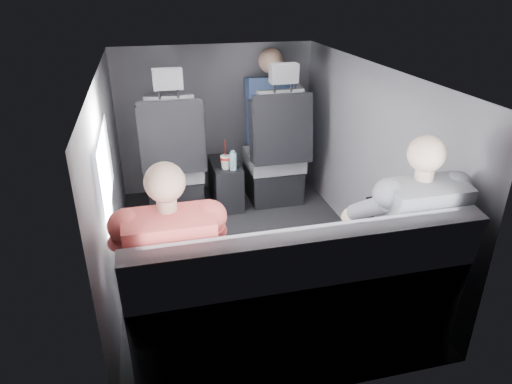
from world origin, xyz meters
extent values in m
plane|color=black|center=(0.00, 0.00, 0.00)|extent=(2.60, 2.60, 0.00)
plane|color=#B2B2AD|center=(0.00, 0.00, 1.35)|extent=(2.60, 2.60, 0.00)
cube|color=#56565B|center=(-0.90, 0.00, 0.68)|extent=(0.02, 2.60, 1.35)
cube|color=#56565B|center=(0.90, 0.00, 0.68)|extent=(0.02, 2.60, 1.35)
cube|color=#56565B|center=(0.00, 1.30, 0.68)|extent=(1.80, 0.02, 1.35)
cube|color=#56565B|center=(0.00, -1.30, 0.68)|extent=(1.80, 0.02, 1.35)
cube|color=white|center=(-0.88, -0.30, 0.90)|extent=(0.02, 0.75, 0.42)
cube|color=black|center=(0.45, 0.67, 0.80)|extent=(0.35, 0.11, 0.59)
cube|color=black|center=(-0.45, 0.92, 0.15)|extent=(0.46, 0.48, 0.30)
cube|color=slate|center=(-0.45, 0.90, 0.38)|extent=(0.48, 0.46, 0.14)
cube|color=slate|center=(-0.45, 0.70, 0.75)|extent=(0.38, 0.18, 0.61)
cube|color=black|center=(-0.67, 0.70, 0.72)|extent=(0.08, 0.21, 0.53)
cube|color=black|center=(-0.23, 0.70, 0.72)|extent=(0.08, 0.21, 0.53)
cube|color=black|center=(-0.45, 0.64, 0.74)|extent=(0.50, 0.11, 0.58)
cube|color=slate|center=(-0.45, 0.66, 1.19)|extent=(0.22, 0.10, 0.15)
cube|color=black|center=(0.45, 0.92, 0.15)|extent=(0.46, 0.48, 0.30)
cube|color=slate|center=(0.45, 0.90, 0.38)|extent=(0.48, 0.46, 0.14)
cube|color=slate|center=(0.45, 0.70, 0.75)|extent=(0.38, 0.18, 0.61)
cube|color=black|center=(0.23, 0.70, 0.72)|extent=(0.08, 0.21, 0.53)
cube|color=black|center=(0.67, 0.70, 0.72)|extent=(0.08, 0.21, 0.53)
cube|color=black|center=(0.45, 0.64, 0.74)|extent=(0.50, 0.11, 0.58)
cube|color=slate|center=(0.45, 0.66, 1.19)|extent=(0.22, 0.10, 0.15)
cube|color=black|center=(0.00, 0.88, 0.20)|extent=(0.24, 0.48, 0.40)
cylinder|color=black|center=(-0.05, 0.76, 0.41)|extent=(0.09, 0.09, 0.01)
cylinder|color=black|center=(0.06, 0.76, 0.41)|extent=(0.09, 0.09, 0.01)
cube|color=slate|center=(0.00, -1.02, 0.23)|extent=(1.60, 0.50, 0.45)
cube|color=slate|center=(0.00, -1.25, 0.68)|extent=(1.60, 0.17, 0.47)
cylinder|color=red|center=(-0.02, 0.74, 0.49)|extent=(0.08, 0.08, 0.02)
cylinder|color=white|center=(-0.02, 0.74, 0.51)|extent=(0.08, 0.08, 0.01)
cylinder|color=red|center=(-0.02, 0.74, 0.59)|extent=(0.01, 0.01, 0.14)
cylinder|color=#A5CCE0|center=(0.04, 0.70, 0.47)|extent=(0.06, 0.06, 0.15)
cylinder|color=#A5CCE0|center=(0.04, 0.70, 0.56)|extent=(0.03, 0.03, 0.02)
cube|color=white|center=(-0.64, -0.79, 0.59)|extent=(0.43, 0.40, 0.02)
cube|color=silver|center=(-0.64, -0.80, 0.60)|extent=(0.32, 0.27, 0.00)
cube|color=white|center=(-0.64, -0.71, 0.60)|extent=(0.12, 0.10, 0.00)
cube|color=white|center=(-0.64, -0.95, 0.72)|extent=(0.34, 0.24, 0.24)
cube|color=white|center=(-0.64, -0.94, 0.72)|extent=(0.29, 0.21, 0.21)
cube|color=black|center=(0.62, -0.74, 0.59)|extent=(0.36, 0.26, 0.02)
cube|color=black|center=(0.62, -0.75, 0.60)|extent=(0.29, 0.15, 0.00)
cube|color=black|center=(0.62, -0.66, 0.60)|extent=(0.11, 0.06, 0.00)
cube|color=black|center=(0.62, -0.89, 0.71)|extent=(0.35, 0.09, 0.23)
cube|color=white|center=(0.62, -0.88, 0.71)|extent=(0.31, 0.07, 0.20)
cube|color=#333338|center=(-0.69, -0.90, 0.51)|extent=(0.14, 0.41, 0.12)
cube|color=#333338|center=(-0.48, -0.90, 0.51)|extent=(0.14, 0.41, 0.12)
cube|color=#333338|center=(-0.69, -0.68, 0.23)|extent=(0.12, 0.12, 0.45)
cube|color=#333338|center=(-0.48, -0.68, 0.23)|extent=(0.12, 0.12, 0.45)
cube|color=#CC434A|center=(-0.59, -1.10, 0.74)|extent=(0.38, 0.25, 0.51)
sphere|color=tan|center=(-0.59, -1.07, 1.11)|extent=(0.17, 0.17, 0.17)
cylinder|color=tan|center=(-0.77, -0.82, 0.66)|extent=(0.11, 0.26, 0.11)
cylinder|color=tan|center=(-0.40, -0.82, 0.66)|extent=(0.11, 0.26, 0.11)
cube|color=navy|center=(0.51, -0.90, 0.51)|extent=(0.15, 0.43, 0.13)
cube|color=navy|center=(0.72, -0.90, 0.51)|extent=(0.15, 0.43, 0.13)
cube|color=navy|center=(0.51, -0.68, 0.23)|extent=(0.13, 0.13, 0.45)
cube|color=navy|center=(0.72, -0.68, 0.23)|extent=(0.13, 0.13, 0.45)
cube|color=slate|center=(0.61, -1.10, 0.75)|extent=(0.39, 0.26, 0.52)
sphere|color=beige|center=(0.61, -1.07, 1.13)|extent=(0.17, 0.17, 0.17)
cylinder|color=beige|center=(0.42, -0.82, 0.66)|extent=(0.11, 0.27, 0.12)
cylinder|color=beige|center=(0.81, -0.82, 0.66)|extent=(0.11, 0.27, 0.12)
cube|color=navy|center=(0.47, 1.08, 0.78)|extent=(0.43, 0.27, 0.62)
sphere|color=tan|center=(0.47, 1.10, 1.22)|extent=(0.21, 0.21, 0.21)
cube|color=navy|center=(0.47, 1.14, 0.49)|extent=(0.36, 0.43, 0.13)
camera|label=1|loc=(-0.63, -2.81, 1.86)|focal=32.00mm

